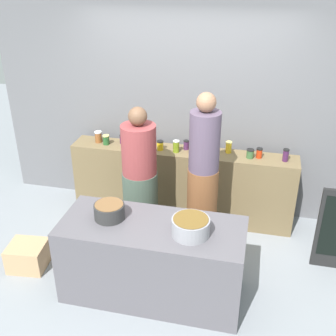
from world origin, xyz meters
TOP-DOWN VIEW (x-y plane):
  - ground at (0.00, 0.00)m, footprint 12.00×12.00m
  - storefront_wall at (0.00, 1.45)m, footprint 4.80×0.12m
  - display_shelf at (0.00, 1.10)m, footprint 2.70×0.36m
  - prep_table at (0.00, -0.30)m, footprint 1.70×0.70m
  - preserve_jar_0 at (-1.06, 1.12)m, footprint 0.09×0.09m
  - preserve_jar_1 at (-0.94, 1.07)m, footprint 0.08×0.08m
  - preserve_jar_2 at (-0.76, 1.15)m, footprint 0.07×0.07m
  - preserve_jar_3 at (-0.63, 1.06)m, footprint 0.09×0.09m
  - preserve_jar_4 at (-0.26, 1.06)m, footprint 0.08×0.08m
  - preserve_jar_5 at (-0.06, 1.05)m, footprint 0.08×0.08m
  - preserve_jar_6 at (0.04, 1.15)m, footprint 0.07×0.07m
  - preserve_jar_7 at (0.14, 1.06)m, footprint 0.09×0.09m
  - preserve_jar_8 at (0.26, 1.10)m, footprint 0.09×0.09m
  - preserve_jar_9 at (0.53, 1.17)m, footprint 0.07×0.07m
  - preserve_jar_10 at (0.79, 1.08)m, footprint 0.09×0.09m
  - preserve_jar_11 at (0.89, 1.11)m, footprint 0.07×0.07m
  - preserve_jar_12 at (1.18, 1.09)m, footprint 0.07×0.07m
  - cooking_pot_left at (-0.41, -0.27)m, footprint 0.28×0.28m
  - cooking_pot_center at (0.37, -0.35)m, footprint 0.33×0.33m
  - cook_with_tongs at (-0.34, 0.48)m, footprint 0.38×0.38m
  - cook_in_cap at (0.34, 0.48)m, footprint 0.32×0.32m
  - bread_crate at (-1.39, -0.23)m, footprint 0.41×0.38m

SIDE VIEW (x-z plane):
  - ground at x=0.00m, z-range 0.00..0.00m
  - bread_crate at x=-1.39m, z-range 0.00..0.27m
  - prep_table at x=0.00m, z-range 0.00..0.79m
  - display_shelf at x=0.00m, z-range 0.00..0.91m
  - cook_with_tongs at x=-0.34m, z-range -0.08..1.54m
  - cook_in_cap at x=0.34m, z-range -0.07..1.75m
  - cooking_pot_left at x=-0.41m, z-range 0.79..0.94m
  - cooking_pot_center at x=0.37m, z-range 0.79..0.95m
  - preserve_jar_8 at x=0.26m, z-range 0.91..1.01m
  - preserve_jar_10 at x=0.79m, z-range 0.91..1.01m
  - preserve_jar_2 at x=-0.76m, z-range 0.91..1.01m
  - preserve_jar_6 at x=0.04m, z-range 0.91..1.02m
  - preserve_jar_7 at x=0.14m, z-range 0.91..1.02m
  - preserve_jar_4 at x=-0.26m, z-range 0.91..1.02m
  - preserve_jar_1 at x=-0.94m, z-range 0.91..1.02m
  - preserve_jar_11 at x=0.89m, z-range 0.91..1.03m
  - preserve_jar_3 at x=-0.63m, z-range 0.91..1.04m
  - preserve_jar_9 at x=0.53m, z-range 0.91..1.04m
  - preserve_jar_0 at x=-1.06m, z-range 0.91..1.05m
  - preserve_jar_5 at x=-0.06m, z-range 0.91..1.05m
  - preserve_jar_12 at x=1.18m, z-range 0.91..1.05m
  - storefront_wall at x=0.00m, z-range 0.00..3.00m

